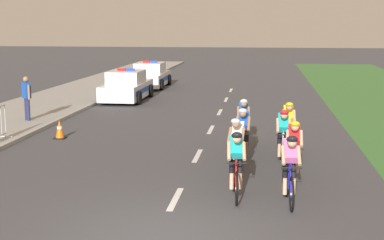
{
  "coord_description": "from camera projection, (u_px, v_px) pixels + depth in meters",
  "views": [
    {
      "loc": [
        1.84,
        -9.15,
        3.74
      ],
      "look_at": [
        -0.12,
        5.81,
        1.1
      ],
      "focal_mm": 51.46,
      "sensor_mm": 36.0,
      "label": 1
    }
  ],
  "objects": [
    {
      "name": "spectator_middle",
      "position": [
        27.0,
        95.0,
        20.78
      ],
      "size": [
        0.44,
        0.41,
        1.68
      ],
      "color": "#23284C",
      "rests_on": "sidewalk_slab"
    },
    {
      "name": "cyclist_second",
      "position": [
        290.0,
        168.0,
        11.45
      ],
      "size": [
        0.43,
        1.72,
        1.56
      ],
      "color": "black",
      "rests_on": "ground"
    },
    {
      "name": "ground_plane",
      "position": [
        156.0,
        236.0,
        9.82
      ],
      "size": [
        160.0,
        160.0,
        0.0
      ],
      "primitive_type": "plane",
      "color": "#424247"
    },
    {
      "name": "cyclist_fifth",
      "position": [
        243.0,
        133.0,
        15.03
      ],
      "size": [
        0.42,
        1.72,
        1.56
      ],
      "color": "black",
      "rests_on": "ground"
    },
    {
      "name": "cyclist_third",
      "position": [
        237.0,
        146.0,
        13.46
      ],
      "size": [
        0.45,
        1.72,
        1.56
      ],
      "color": "black",
      "rests_on": "ground"
    },
    {
      "name": "kerb_edge",
      "position": [
        84.0,
        108.0,
        24.24
      ],
      "size": [
        0.16,
        60.0,
        0.13
      ],
      "primitive_type": "cube",
      "color": "#9E9E99",
      "rests_on": "ground"
    },
    {
      "name": "cyclist_fourth",
      "position": [
        294.0,
        149.0,
        13.13
      ],
      "size": [
        0.42,
        1.72,
        1.56
      ],
      "color": "black",
      "rests_on": "ground"
    },
    {
      "name": "cyclist_eighth",
      "position": [
        288.0,
        126.0,
        16.18
      ],
      "size": [
        0.42,
        1.72,
        1.56
      ],
      "color": "black",
      "rests_on": "ground"
    },
    {
      "name": "police_car_second",
      "position": [
        150.0,
        76.0,
        32.73
      ],
      "size": [
        2.03,
        4.42,
        1.59
      ],
      "color": "white",
      "rests_on": "ground"
    },
    {
      "name": "cyclist_sixth",
      "position": [
        283.0,
        136.0,
        14.75
      ],
      "size": [
        0.42,
        1.72,
        1.56
      ],
      "color": "black",
      "rests_on": "ground"
    },
    {
      "name": "cyclist_seventh",
      "position": [
        243.0,
        122.0,
        16.83
      ],
      "size": [
        0.43,
        1.72,
        1.56
      ],
      "color": "black",
      "rests_on": "ground"
    },
    {
      "name": "cyclist_lead",
      "position": [
        236.0,
        163.0,
        11.83
      ],
      "size": [
        0.44,
        1.72,
        1.56
      ],
      "color": "black",
      "rests_on": "ground"
    },
    {
      "name": "lane_markings_centre",
      "position": [
        211.0,
        130.0,
        19.72
      ],
      "size": [
        0.14,
        25.6,
        0.01
      ],
      "color": "white",
      "rests_on": "ground"
    },
    {
      "name": "sidewalk_slab",
      "position": [
        39.0,
        108.0,
        24.51
      ],
      "size": [
        4.36,
        60.0,
        0.12
      ],
      "primitive_type": "cube",
      "color": "gray",
      "rests_on": "ground"
    },
    {
      "name": "traffic_cone_near",
      "position": [
        60.0,
        129.0,
        18.13
      ],
      "size": [
        0.36,
        0.36,
        0.64
      ],
      "color": "black",
      "rests_on": "ground"
    },
    {
      "name": "police_car_nearest",
      "position": [
        127.0,
        87.0,
        27.12
      ],
      "size": [
        2.0,
        4.4,
        1.59
      ],
      "color": "silver",
      "rests_on": "ground"
    }
  ]
}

